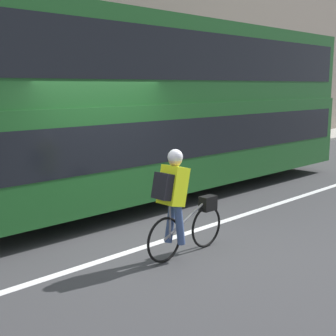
# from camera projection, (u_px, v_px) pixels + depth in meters

# --- Properties ---
(ground_plane) EXTENTS (80.00, 80.00, 0.00)m
(ground_plane) POSITION_uv_depth(u_px,v_px,m) (144.00, 244.00, 7.27)
(ground_plane) COLOR #38383A
(road_center_line) EXTENTS (50.00, 0.14, 0.01)m
(road_center_line) POSITION_uv_depth(u_px,v_px,m) (148.00, 246.00, 7.20)
(road_center_line) COLOR silver
(road_center_line) RESTS_ON ground_plane
(bus) EXTENTS (10.26, 2.51, 3.75)m
(bus) POSITION_uv_depth(u_px,v_px,m) (172.00, 101.00, 10.38)
(bus) COLOR black
(bus) RESTS_ON ground_plane
(cyclist_on_bike) EXTENTS (1.54, 0.32, 1.57)m
(cyclist_on_bike) POSITION_uv_depth(u_px,v_px,m) (179.00, 199.00, 6.57)
(cyclist_on_bike) COLOR black
(cyclist_on_bike) RESTS_ON ground_plane
(street_sign_post) EXTENTS (0.36, 0.09, 2.66)m
(street_sign_post) POSITION_uv_depth(u_px,v_px,m) (112.00, 116.00, 13.31)
(street_sign_post) COLOR #59595B
(street_sign_post) RESTS_ON sidewalk_curb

